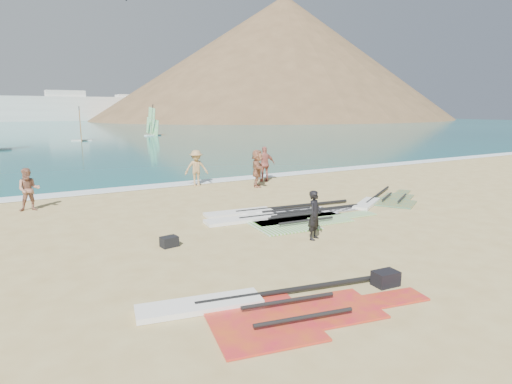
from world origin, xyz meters
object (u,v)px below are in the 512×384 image
rig_green (281,219)px  beachgoer_right (257,168)px  rig_orange (383,200)px  beachgoer_back (265,164)px  rig_red (265,308)px  beachgoer_left (29,190)px  rig_grey (274,213)px  gear_bag_near (169,242)px  beachgoer_mid (196,168)px  person_wetsuit (315,215)px  gear_bag_far (386,278)px

rig_green → beachgoer_right: (2.77, 6.42, 0.91)m
rig_orange → beachgoer_back: beachgoer_back is taller
rig_red → beachgoer_left: bearing=117.5°
rig_orange → beachgoer_left: size_ratio=3.04×
rig_grey → beachgoer_back: (3.62, 6.61, 0.93)m
rig_red → rig_orange: bearing=43.0°
rig_red → gear_bag_near: size_ratio=12.58×
rig_orange → rig_green: bearing=153.7°
beachgoer_mid → rig_green: bearing=-76.7°
person_wetsuit → beachgoer_mid: 10.62m
rig_orange → gear_bag_near: bearing=156.0°
rig_green → beachgoer_left: (-7.75, 6.37, 0.80)m
rig_red → beachgoer_mid: size_ratio=3.19×
rig_red → gear_bag_far: gear_bag_far is taller
person_wetsuit → beachgoer_back: beachgoer_back is taller
rig_orange → beachgoer_back: 7.36m
person_wetsuit → rig_grey: bearing=47.5°
beachgoer_mid → beachgoer_back: (3.79, -0.68, 0.04)m
rig_grey → gear_bag_far: (-1.47, -6.98, 0.12)m
rig_green → person_wetsuit: (-0.36, -2.37, 0.72)m
rig_green → beachgoer_mid: 8.29m
beachgoer_right → gear_bag_near: bearing=163.3°
gear_bag_far → beachgoer_mid: 14.35m
beachgoer_mid → rig_grey: bearing=-74.4°
rig_red → gear_bag_far: 3.06m
person_wetsuit → beachgoer_left: beachgoer_left is taller
rig_grey → gear_bag_far: size_ratio=11.12×
rig_orange → person_wetsuit: (-6.02, -2.84, 0.72)m
rig_green → rig_red: size_ratio=1.08×
rig_green → beachgoer_mid: bearing=94.3°
rig_green → beachgoer_mid: beachgoer_mid is taller
beachgoer_left → person_wetsuit: bearing=-41.8°
rig_grey → gear_bag_far: 7.13m
beachgoer_mid → beachgoer_right: beachgoer_right is taller
rig_green → gear_bag_far: size_ratio=11.48×
gear_bag_near → rig_orange: bearing=7.1°
rig_red → beachgoer_mid: beachgoer_mid is taller
rig_grey → rig_orange: (5.35, -0.48, -0.00)m
beachgoer_back → beachgoer_right: (-1.17, -1.15, -0.01)m
rig_red → gear_bag_near: gear_bag_near is taller
gear_bag_far → beachgoer_right: (3.92, 12.44, 0.80)m
rig_red → beachgoer_mid: 14.59m
beachgoer_back → rig_green: bearing=74.9°
rig_grey → beachgoer_right: 6.06m
beachgoer_left → beachgoer_back: bearing=13.8°
gear_bag_near → beachgoer_mid: 10.19m
beachgoer_left → beachgoer_back: beachgoer_back is taller
gear_bag_far → beachgoer_mid: size_ratio=0.30×
beachgoer_back → beachgoer_left: bearing=18.2°
rig_orange → beachgoer_mid: (-5.52, 7.77, 0.89)m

